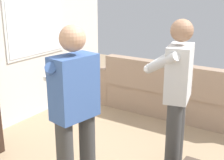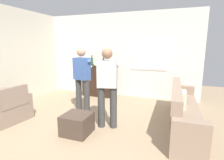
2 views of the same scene
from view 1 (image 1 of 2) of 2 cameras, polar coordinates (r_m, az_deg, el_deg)
The scene contains 3 objects.
couch at distance 4.93m, azimuth 11.59°, elevation -2.95°, with size 0.57×2.62×0.88m.
person_standing_left at distance 2.73m, azimuth -6.92°, elevation -5.61°, with size 0.55×0.51×1.68m.
person_standing_right at distance 3.20m, azimuth 11.73°, elevation -2.45°, with size 0.55×0.51×1.68m.
Camera 1 is at (-2.35, -0.91, 1.98)m, focal length 50.00 mm.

